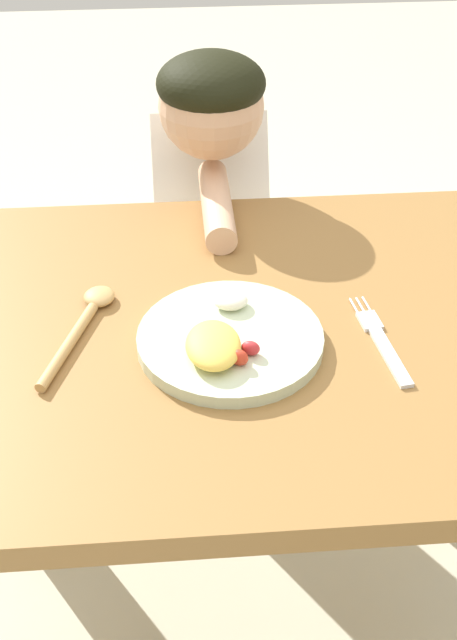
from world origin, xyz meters
TOP-DOWN VIEW (x-y plane):
  - ground_plane at (0.00, 0.00)m, footprint 8.00×8.00m
  - dining_table at (0.00, 0.00)m, footprint 1.00×0.70m
  - plate at (-0.06, -0.05)m, footprint 0.25×0.25m
  - fork at (0.15, -0.06)m, footprint 0.05×0.19m
  - spoon at (-0.25, 0.02)m, footprint 0.10×0.22m
  - person at (-0.05, 0.50)m, footprint 0.22×0.45m

SIDE VIEW (x-z plane):
  - ground_plane at x=0.00m, z-range 0.00..0.00m
  - person at x=-0.05m, z-range 0.04..1.03m
  - dining_table at x=0.00m, z-range 0.21..0.96m
  - fork at x=0.15m, z-range 0.75..0.76m
  - spoon at x=-0.25m, z-range 0.75..0.77m
  - plate at x=-0.06m, z-range 0.74..0.79m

